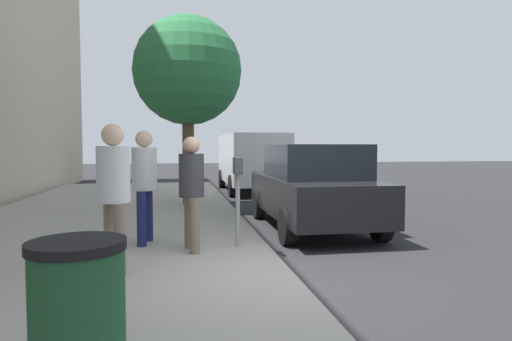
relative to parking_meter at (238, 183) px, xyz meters
name	(u,v)px	position (x,y,z in m)	size (l,w,h in m)	color
ground_plane	(291,281)	(-1.35, -0.50, -1.17)	(80.00, 80.00, 0.00)	#232326
sidewalk_slab	(41,289)	(-1.35, 2.50, -1.09)	(28.00, 6.00, 0.15)	gray
parking_meter	(238,183)	(0.00, 0.00, 0.00)	(0.36, 0.12, 1.41)	gray
pedestrian_at_meter	(191,184)	(-0.10, 0.72, 0.00)	(0.52, 0.38, 1.73)	#726656
pedestrian_bystander	(114,184)	(-1.05, 1.71, 0.10)	(0.52, 0.41, 1.86)	#726656
parking_officer	(144,176)	(0.52, 1.45, 0.08)	(0.54, 0.40, 1.84)	#191E4C
parked_sedan_near	(312,186)	(1.99, -1.85, -0.27)	(4.41, 2.00, 1.77)	black
parked_van_far	(251,159)	(9.65, -1.85, 0.09)	(5.21, 2.13, 2.18)	silver
street_tree	(188,72)	(5.34, 0.63, 2.60)	(2.94, 2.94, 5.11)	brown
trash_bin	(78,321)	(-3.91, 1.53, -0.51)	(0.59, 0.59, 1.01)	#1E4C2D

